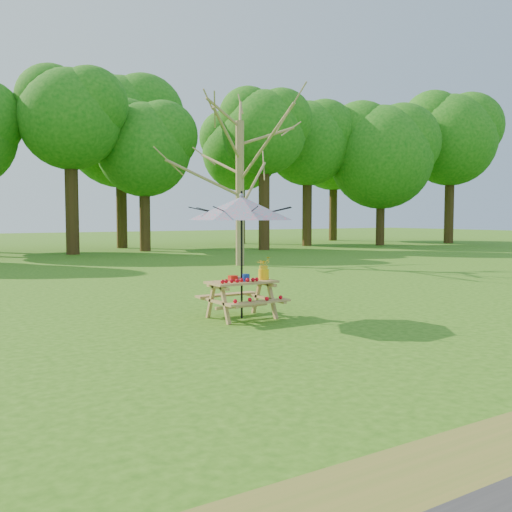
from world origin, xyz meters
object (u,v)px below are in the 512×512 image
patio_umbrella (242,208)px  flower_bucket (264,267)px  picnic_table (242,300)px  bare_tree (240,60)px

patio_umbrella → flower_bucket: 1.15m
patio_umbrella → picnic_table: bearing=-95.2°
picnic_table → flower_bucket: 0.72m
patio_umbrella → flower_bucket: size_ratio=5.63×
bare_tree → patio_umbrella: bearing=-120.6°
bare_tree → picnic_table: bearing=-120.6°
picnic_table → flower_bucket: bearing=-3.8°
picnic_table → bare_tree: bearing=59.4°
bare_tree → picnic_table: size_ratio=9.25×
bare_tree → patio_umbrella: size_ratio=5.24×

